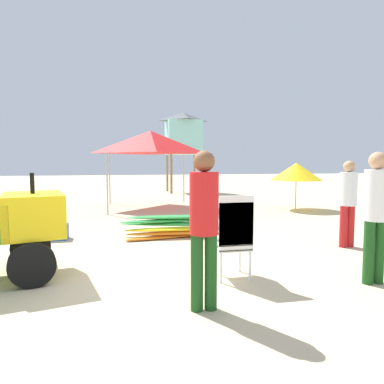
% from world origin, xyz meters
% --- Properties ---
extents(ground, '(80.00, 80.00, 0.00)m').
position_xyz_m(ground, '(0.00, 0.00, 0.00)').
color(ground, beige).
extents(stacked_plastic_chairs, '(0.48, 0.48, 1.20)m').
position_xyz_m(stacked_plastic_chairs, '(1.36, -0.34, 0.70)').
color(stacked_plastic_chairs, white).
rests_on(stacked_plastic_chairs, ground).
extents(surfboard_pile, '(2.61, 0.87, 0.48)m').
position_xyz_m(surfboard_pile, '(1.05, 2.57, 0.24)').
color(surfboard_pile, orange).
rests_on(surfboard_pile, ground).
extents(lifeguard_near_center, '(0.32, 0.32, 1.79)m').
position_xyz_m(lifeguard_near_center, '(3.18, -0.88, 1.04)').
color(lifeguard_near_center, '#194C19').
rests_on(lifeguard_near_center, ground).
extents(lifeguard_near_right, '(0.32, 0.32, 1.78)m').
position_xyz_m(lifeguard_near_right, '(0.72, -1.24, 1.03)').
color(lifeguard_near_right, '#194C19').
rests_on(lifeguard_near_right, ground).
extents(lifeguard_far_right, '(0.32, 0.32, 1.68)m').
position_xyz_m(lifeguard_far_right, '(4.13, 1.01, 0.97)').
color(lifeguard_far_right, red).
rests_on(lifeguard_far_right, ground).
extents(popup_canopy, '(3.04, 3.04, 2.77)m').
position_xyz_m(popup_canopy, '(0.94, 7.74, 2.37)').
color(popup_canopy, '#B2B2B7').
rests_on(popup_canopy, ground).
extents(lifeguard_tower, '(1.98, 1.98, 4.31)m').
position_xyz_m(lifeguard_tower, '(3.26, 13.83, 3.19)').
color(lifeguard_tower, olive).
rests_on(lifeguard_tower, ground).
extents(beach_umbrella_mid, '(1.75, 1.75, 1.63)m').
position_xyz_m(beach_umbrella_mid, '(5.84, 6.18, 1.33)').
color(beach_umbrella_mid, beige).
rests_on(beach_umbrella_mid, ground).
extents(traffic_cone_near, '(0.33, 0.33, 0.46)m').
position_xyz_m(traffic_cone_near, '(-1.86, 4.50, 0.23)').
color(traffic_cone_near, orange).
rests_on(traffic_cone_near, ground).
extents(cooler_box, '(0.60, 0.36, 0.33)m').
position_xyz_m(cooler_box, '(-1.59, 2.88, 0.16)').
color(cooler_box, blue).
rests_on(cooler_box, ground).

